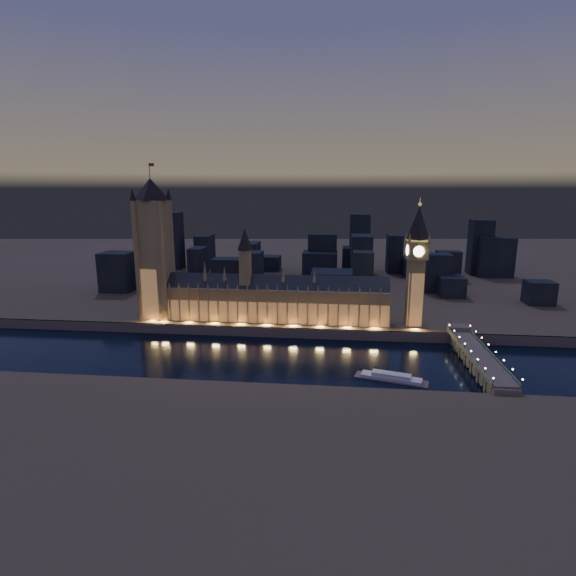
# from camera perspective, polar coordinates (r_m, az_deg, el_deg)

# --- Properties ---
(ground_plane) EXTENTS (2000.00, 2000.00, 0.00)m
(ground_plane) POSITION_cam_1_polar(r_m,az_deg,el_deg) (328.16, -1.90, -8.56)
(ground_plane) COLOR black
(ground_plane) RESTS_ON ground
(north_bank) EXTENTS (2000.00, 960.00, 8.00)m
(north_bank) POSITION_cam_1_polar(r_m,az_deg,el_deg) (832.10, 3.05, 4.65)
(north_bank) COLOR #493F2E
(north_bank) RESTS_ON ground
(embankment_wall) EXTENTS (2000.00, 2.50, 8.00)m
(embankment_wall) POSITION_cam_1_polar(r_m,az_deg,el_deg) (365.10, -1.02, -5.67)
(embankment_wall) COLOR #575150
(embankment_wall) RESTS_ON ground
(palace_of_westminster) EXTENTS (202.00, 21.63, 78.00)m
(palace_of_westminster) POSITION_cam_1_polar(r_m,az_deg,el_deg) (380.34, -2.55, -1.43)
(palace_of_westminster) COLOR #91754F
(palace_of_westminster) RESTS_ON north_bank
(victoria_tower) EXTENTS (31.68, 31.68, 130.46)m
(victoria_tower) POSITION_cam_1_polar(r_m,az_deg,el_deg) (398.39, -16.65, 5.50)
(victoria_tower) COLOR #91754F
(victoria_tower) RESTS_ON north_bank
(elizabeth_tower) EXTENTS (18.00, 18.00, 102.94)m
(elizabeth_tower) POSITION_cam_1_polar(r_m,az_deg,el_deg) (374.53, 16.03, 3.94)
(elizabeth_tower) COLOR #91754F
(elizabeth_tower) RESTS_ON north_bank
(westminster_bridge) EXTENTS (16.44, 113.00, 15.90)m
(westminster_bridge) POSITION_cam_1_polar(r_m,az_deg,el_deg) (334.30, 22.75, -8.08)
(westminster_bridge) COLOR #575150
(westminster_bridge) RESTS_ON ground
(river_boat) EXTENTS (46.71, 22.48, 4.50)m
(river_boat) POSITION_cam_1_polar(r_m,az_deg,el_deg) (295.75, 12.96, -11.01)
(river_boat) COLOR #575150
(river_boat) RESTS_ON ground
(city_backdrop) EXTENTS (474.88, 215.63, 77.94)m
(city_backdrop) POSITION_cam_1_polar(r_m,az_deg,el_deg) (557.91, 4.78, 3.51)
(city_backdrop) COLOR black
(city_backdrop) RESTS_ON north_bank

